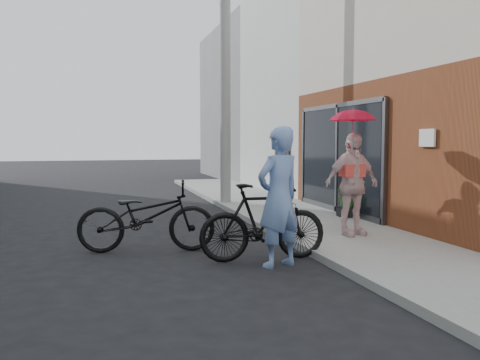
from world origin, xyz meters
name	(u,v)px	position (x,y,z in m)	size (l,w,h in m)	color
ground	(252,258)	(0.00, 0.00, 0.00)	(80.00, 80.00, 0.00)	black
sidewalk	(323,226)	(2.10, 2.00, 0.06)	(2.20, 24.00, 0.12)	gray
curb	(268,229)	(0.94, 2.00, 0.06)	(0.12, 24.00, 0.12)	#9E9E99
plaster_building	(372,92)	(7.20, 9.00, 3.50)	(8.00, 6.00, 7.00)	silver
east_building_far	(297,105)	(7.20, 16.00, 3.50)	(8.00, 8.00, 7.00)	gray
utility_pole	(225,75)	(1.10, 6.00, 3.50)	(0.28, 0.28, 7.00)	#9E9E99
officer	(279,197)	(0.22, -0.58, 0.98)	(0.72, 0.47, 1.97)	#7799D4
bike_left	(147,216)	(-1.48, 0.90, 0.57)	(0.76, 2.17, 1.14)	black
bike_right	(263,222)	(0.12, -0.18, 0.57)	(0.54, 1.91, 1.15)	black
kimono_woman	(352,184)	(2.05, 0.73, 1.02)	(1.05, 0.44, 1.80)	beige
parasol	(353,113)	(2.05, 0.73, 2.25)	(0.77, 0.77, 0.67)	#E41A44
planter	(348,212)	(3.00, 2.68, 0.22)	(0.39, 0.39, 0.21)	black
potted_plant	(348,194)	(3.00, 2.68, 0.62)	(0.54, 0.46, 0.59)	#336829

